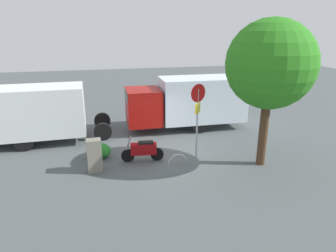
{
  "coord_description": "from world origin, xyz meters",
  "views": [
    {
      "loc": [
        2.92,
        12.26,
        5.46
      ],
      "look_at": [
        -0.17,
        -0.41,
        1.16
      ],
      "focal_mm": 31.92,
      "sensor_mm": 36.0,
      "label": 1
    }
  ],
  "objects_px": {
    "box_truck_far": "(11,114)",
    "utility_cabinet": "(94,156)",
    "street_tree": "(270,65)",
    "box_truck_near": "(186,101)",
    "motorcycle": "(143,150)",
    "bike_rack_hoop": "(178,163)",
    "stop_sign": "(198,110)"
  },
  "relations": [
    {
      "from": "box_truck_near",
      "to": "bike_rack_hoop",
      "type": "xyz_separation_m",
      "value": [
        1.66,
        4.42,
        -1.6
      ]
    },
    {
      "from": "box_truck_far",
      "to": "utility_cabinet",
      "type": "bearing_deg",
      "value": 133.13
    },
    {
      "from": "box_truck_far",
      "to": "street_tree",
      "type": "height_order",
      "value": "street_tree"
    },
    {
      "from": "motorcycle",
      "to": "bike_rack_hoop",
      "type": "relative_size",
      "value": 2.13
    },
    {
      "from": "stop_sign",
      "to": "utility_cabinet",
      "type": "height_order",
      "value": "stop_sign"
    },
    {
      "from": "box_truck_near",
      "to": "bike_rack_hoop",
      "type": "bearing_deg",
      "value": 70.66
    },
    {
      "from": "box_truck_near",
      "to": "motorcycle",
      "type": "relative_size",
      "value": 4.64
    },
    {
      "from": "box_truck_near",
      "to": "stop_sign",
      "type": "xyz_separation_m",
      "value": [
        0.72,
        4.07,
        0.6
      ]
    },
    {
      "from": "motorcycle",
      "to": "street_tree",
      "type": "height_order",
      "value": "street_tree"
    },
    {
      "from": "street_tree",
      "to": "bike_rack_hoop",
      "type": "height_order",
      "value": "street_tree"
    },
    {
      "from": "street_tree",
      "to": "utility_cabinet",
      "type": "xyz_separation_m",
      "value": [
        6.76,
        -0.93,
        -3.44
      ]
    },
    {
      "from": "box_truck_far",
      "to": "utility_cabinet",
      "type": "distance_m",
      "value": 5.48
    },
    {
      "from": "box_truck_near",
      "to": "motorcycle",
      "type": "height_order",
      "value": "box_truck_near"
    },
    {
      "from": "box_truck_far",
      "to": "street_tree",
      "type": "bearing_deg",
      "value": 154.41
    },
    {
      "from": "utility_cabinet",
      "to": "street_tree",
      "type": "bearing_deg",
      "value": 172.15
    },
    {
      "from": "bike_rack_hoop",
      "to": "box_truck_far",
      "type": "bearing_deg",
      "value": -28.91
    },
    {
      "from": "motorcycle",
      "to": "bike_rack_hoop",
      "type": "bearing_deg",
      "value": 163.9
    },
    {
      "from": "box_truck_near",
      "to": "stop_sign",
      "type": "distance_m",
      "value": 4.18
    },
    {
      "from": "bike_rack_hoop",
      "to": "motorcycle",
      "type": "bearing_deg",
      "value": -22.92
    },
    {
      "from": "box_truck_near",
      "to": "stop_sign",
      "type": "relative_size",
      "value": 2.55
    },
    {
      "from": "motorcycle",
      "to": "utility_cabinet",
      "type": "distance_m",
      "value": 2.09
    },
    {
      "from": "box_truck_far",
      "to": "motorcycle",
      "type": "height_order",
      "value": "box_truck_far"
    },
    {
      "from": "utility_cabinet",
      "to": "box_truck_near",
      "type": "bearing_deg",
      "value": -139.25
    },
    {
      "from": "motorcycle",
      "to": "utility_cabinet",
      "type": "bearing_deg",
      "value": 20.9
    },
    {
      "from": "box_truck_far",
      "to": "bike_rack_hoop",
      "type": "bearing_deg",
      "value": 150.06
    },
    {
      "from": "stop_sign",
      "to": "utility_cabinet",
      "type": "xyz_separation_m",
      "value": [
        4.33,
        0.28,
        -1.52
      ]
    },
    {
      "from": "box_truck_near",
      "to": "motorcycle",
      "type": "xyz_separation_m",
      "value": [
        3.03,
        3.84,
        -1.08
      ]
    },
    {
      "from": "street_tree",
      "to": "bike_rack_hoop",
      "type": "distance_m",
      "value": 5.39
    },
    {
      "from": "motorcycle",
      "to": "stop_sign",
      "type": "xyz_separation_m",
      "value": [
        -2.31,
        0.23,
        1.67
      ]
    },
    {
      "from": "motorcycle",
      "to": "street_tree",
      "type": "bearing_deg",
      "value": 169.96
    },
    {
      "from": "bike_rack_hoop",
      "to": "box_truck_near",
      "type": "bearing_deg",
      "value": -110.53
    },
    {
      "from": "street_tree",
      "to": "utility_cabinet",
      "type": "relative_size",
      "value": 4.35
    }
  ]
}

